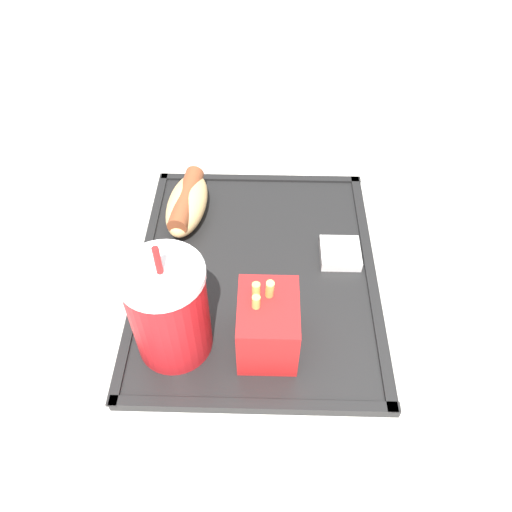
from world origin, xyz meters
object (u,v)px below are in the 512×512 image
Objects in this scene: hot_dog_far at (187,203)px; fries_carton at (268,325)px; soda_cup at (169,310)px; sauce_cup_mayo at (340,253)px.

hot_dog_far is 1.26× the size of fries_carton.
sauce_cup_mayo is (0.14, -0.21, -0.06)m from soda_cup.
soda_cup is 0.11m from fries_carton.
hot_dog_far is at bearing 2.58° from soda_cup.
fries_carton is at bearing -151.25° from hot_dog_far.
fries_carton is 0.17m from sauce_cup_mayo.
fries_carton is at bearing 145.07° from sauce_cup_mayo.
hot_dog_far is (0.22, 0.01, -0.04)m from soda_cup.
fries_carton reaches higher than hot_dog_far.
soda_cup is 0.26m from sauce_cup_mayo.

